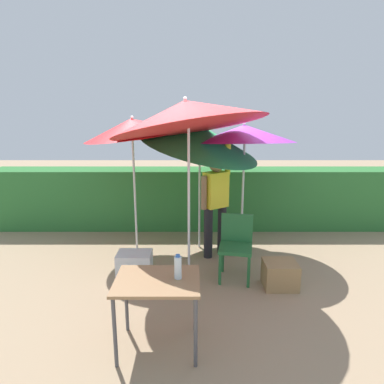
% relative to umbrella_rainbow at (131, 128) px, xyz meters
% --- Properties ---
extents(ground_plane, '(24.00, 24.00, 0.00)m').
position_rel_umbrella_rainbow_xyz_m(ground_plane, '(0.97, -0.73, -2.04)').
color(ground_plane, '#9E8466').
extents(hedge_row, '(8.00, 0.70, 1.19)m').
position_rel_umbrella_rainbow_xyz_m(hedge_row, '(0.97, 1.16, -1.45)').
color(hedge_row, '#2D7033').
rests_on(hedge_row, ground_plane).
extents(umbrella_rainbow, '(1.58, 1.57, 2.31)m').
position_rel_umbrella_rainbow_xyz_m(umbrella_rainbow, '(0.00, 0.00, 0.00)').
color(umbrella_rainbow, silver).
rests_on(umbrella_rainbow, ground_plane).
extents(umbrella_orange, '(1.64, 1.65, 2.15)m').
position_rel_umbrella_rainbow_xyz_m(umbrella_orange, '(1.78, 0.02, -0.10)').
color(umbrella_orange, silver).
rests_on(umbrella_orange, ground_plane).
extents(umbrella_yellow, '(2.08, 2.01, 2.43)m').
position_rel_umbrella_rainbow_xyz_m(umbrella_yellow, '(1.09, 0.11, -0.16)').
color(umbrella_yellow, silver).
rests_on(umbrella_yellow, ground_plane).
extents(umbrella_navy, '(2.12, 2.08, 2.71)m').
position_rel_umbrella_rainbow_xyz_m(umbrella_navy, '(0.88, -0.91, 0.20)').
color(umbrella_navy, silver).
rests_on(umbrella_navy, ground_plane).
extents(person_vendor, '(0.50, 0.38, 1.88)m').
position_rel_umbrella_rainbow_xyz_m(person_vendor, '(1.32, -0.27, -1.11)').
color(person_vendor, black).
rests_on(person_vendor, ground_plane).
extents(chair_plastic, '(0.52, 0.52, 0.89)m').
position_rel_umbrella_rainbow_xyz_m(chair_plastic, '(1.55, -1.01, -1.53)').
color(chair_plastic, '#236633').
rests_on(chair_plastic, ground_plane).
extents(cooler_box, '(0.47, 0.34, 0.38)m').
position_rel_umbrella_rainbow_xyz_m(cooler_box, '(0.14, -1.04, -1.86)').
color(cooler_box, silver).
rests_on(cooler_box, ground_plane).
extents(crate_cardboard, '(0.43, 0.38, 0.35)m').
position_rel_umbrella_rainbow_xyz_m(crate_cardboard, '(2.11, -1.28, -1.87)').
color(crate_cardboard, '#9E7A4C').
rests_on(crate_cardboard, ground_plane).
extents(folding_table, '(0.80, 0.60, 0.73)m').
position_rel_umbrella_rainbow_xyz_m(folding_table, '(0.62, -2.44, -1.40)').
color(folding_table, '#4C4C51').
rests_on(folding_table, ground_plane).
extents(bottle_water, '(0.07, 0.07, 0.24)m').
position_rel_umbrella_rainbow_xyz_m(bottle_water, '(0.81, -2.42, -1.20)').
color(bottle_water, silver).
rests_on(bottle_water, folding_table).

